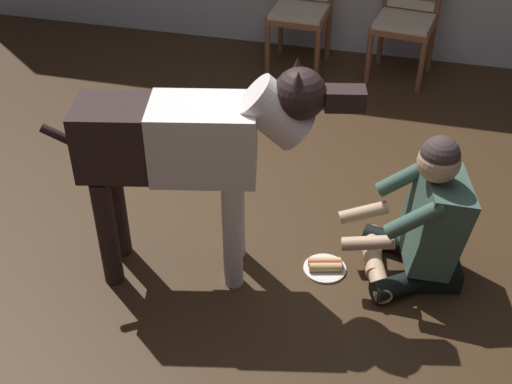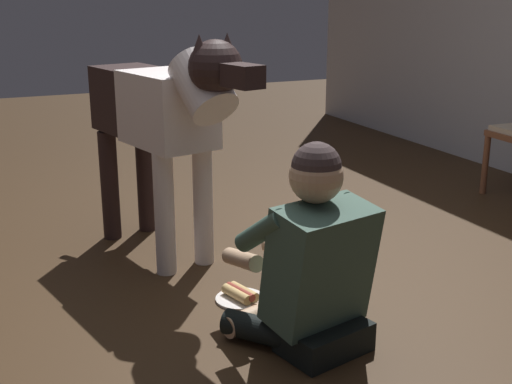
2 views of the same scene
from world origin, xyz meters
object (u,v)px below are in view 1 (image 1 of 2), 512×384
object	(u,v)px
large_dog	(192,146)
hot_dog_on_plate	(325,266)
dining_chair_left_of_pair	(302,0)
person_sitting_on_floor	(425,221)
dining_chair_right_of_pair	(408,9)

from	to	relation	value
large_dog	hot_dog_on_plate	world-z (taller)	large_dog
dining_chair_left_of_pair	large_dog	size ratio (longest dim) A/B	0.65
person_sitting_on_floor	hot_dog_on_plate	xyz separation A→B (m)	(-0.48, -0.11, -0.32)
dining_chair_right_of_pair	hot_dog_on_plate	bearing A→B (deg)	-94.26
dining_chair_left_of_pair	large_dog	distance (m)	2.70
person_sitting_on_floor	hot_dog_on_plate	world-z (taller)	person_sitting_on_floor
person_sitting_on_floor	large_dog	distance (m)	1.25
dining_chair_left_of_pair	hot_dog_on_plate	xyz separation A→B (m)	(0.66, -2.54, -0.52)
dining_chair_right_of_pair	hot_dog_on_plate	world-z (taller)	dining_chair_right_of_pair
dining_chair_right_of_pair	large_dog	xyz separation A→B (m)	(-0.85, -2.69, 0.24)
person_sitting_on_floor	hot_dog_on_plate	size ratio (longest dim) A/B	3.63
person_sitting_on_floor	dining_chair_right_of_pair	bearing A→B (deg)	96.76
hot_dog_on_plate	dining_chair_right_of_pair	bearing A→B (deg)	85.74
dining_chair_right_of_pair	person_sitting_on_floor	bearing A→B (deg)	-83.24
person_sitting_on_floor	large_dog	world-z (taller)	large_dog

